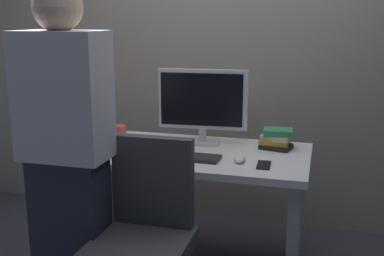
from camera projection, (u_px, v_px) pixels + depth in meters
wall_back at (224, 14)px, 3.35m from camera, size 6.40×0.10×3.00m
desk at (194, 189)px, 2.83m from camera, size 1.31×0.73×0.73m
office_chair at (144, 250)px, 2.24m from camera, size 0.52×0.52×0.94m
person_at_desk at (67, 160)px, 2.23m from camera, size 0.40×0.24×1.64m
monitor at (203, 102)px, 2.88m from camera, size 0.54×0.15×0.46m
keyboard at (182, 156)px, 2.65m from camera, size 0.44×0.15×0.02m
mouse at (240, 159)px, 2.57m from camera, size 0.06×0.10×0.03m
cup_near_keyboard at (127, 144)px, 2.75m from camera, size 0.07×0.07×0.09m
cup_by_monitor at (120, 132)px, 3.07m from camera, size 0.08×0.08×0.08m
book_stack at (276, 139)px, 2.82m from camera, size 0.20×0.17×0.12m
cell_phone at (264, 165)px, 2.51m from camera, size 0.08×0.15×0.01m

